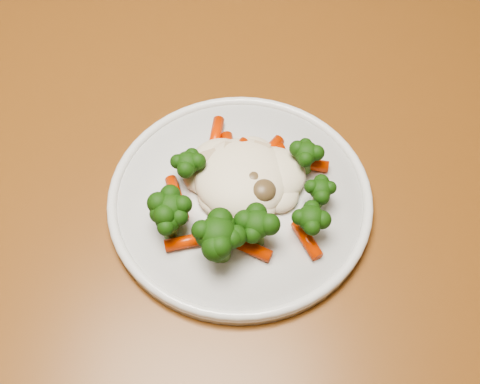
{
  "coord_description": "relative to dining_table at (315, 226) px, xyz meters",
  "views": [
    {
      "loc": [
        0.19,
        -0.46,
        1.26
      ],
      "look_at": [
        0.14,
        -0.13,
        0.77
      ],
      "focal_mm": 45.0,
      "sensor_mm": 36.0,
      "label": 1
    }
  ],
  "objects": [
    {
      "name": "dining_table",
      "position": [
        0.0,
        0.0,
        0.0
      ],
      "size": [
        1.38,
        1.15,
        0.75
      ],
      "rotation": [
        0.0,
        0.0,
        -0.35
      ],
      "color": "brown",
      "rests_on": "ground"
    },
    {
      "name": "meal",
      "position": [
        -0.08,
        -0.06,
        0.13
      ],
      "size": [
        0.18,
        0.19,
        0.05
      ],
      "color": "#FAE9C8",
      "rests_on": "plate"
    },
    {
      "name": "plate",
      "position": [
        -0.08,
        -0.05,
        0.11
      ],
      "size": [
        0.26,
        0.26,
        0.01
      ],
      "primitive_type": "cylinder",
      "color": "silver",
      "rests_on": "dining_table"
    }
  ]
}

